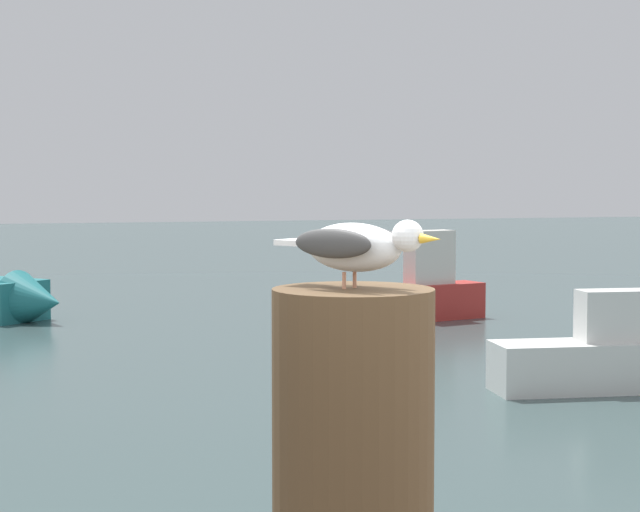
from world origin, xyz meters
TOP-DOWN VIEW (x-y plane):
  - seagull at (-0.84, -0.54)m, footprint 0.27×0.34m
  - boat_red at (5.46, 16.05)m, footprint 3.09×1.33m

SIDE VIEW (x-z plane):
  - boat_red at x=5.46m, z-range -0.31..1.28m
  - seagull at x=-0.84m, z-range 2.35..2.49m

